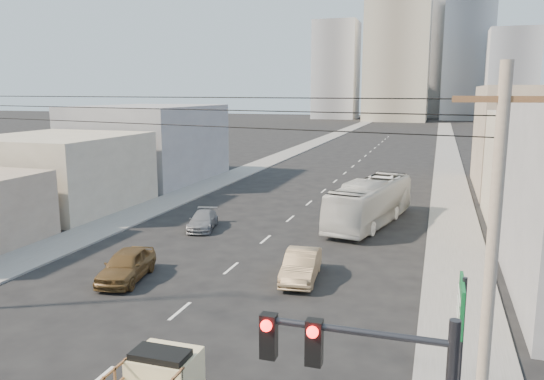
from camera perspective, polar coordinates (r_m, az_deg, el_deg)
The scene contains 17 objects.
sidewalk_left at distance 85.05m, azimuth 2.31°, elevation 4.17°, with size 3.50×180.00×0.12m, color slate.
sidewalk_right at distance 82.13m, azimuth 18.37°, elevation 3.41°, with size 3.50×180.00×0.12m, color slate.
lane_dashes at distance 66.09m, azimuth 8.28°, elevation 2.19°, with size 0.15×104.00×0.01m.
city_bus at distance 38.77m, azimuth 10.51°, elevation -1.29°, with size 2.73×11.66×3.25m, color silver.
sedan_brown at distance 28.13m, azimuth -15.39°, elevation -7.79°, with size 1.84×4.58×1.56m, color brown.
sedan_tan at distance 27.21m, azimuth 3.15°, elevation -8.12°, with size 1.59×4.56×1.50m, color #957A57.
sedan_grey at distance 37.33m, azimuth -7.47°, elevation -3.27°, with size 1.69×4.15×1.21m, color slate.
green_sign at distance 14.28m, azimuth 19.60°, elevation -13.60°, with size 0.18×1.60×5.00m.
utility_pole at distance 11.45m, azimuth 22.16°, elevation -12.07°, with size 1.80×0.24×10.00m.
overhead_wires at distance 16.72m, azimuth -21.22°, elevation 8.21°, with size 23.01×5.02×0.72m.
bldg_left_mid at distance 46.61m, azimuth -21.85°, elevation 1.81°, with size 11.00×12.00×6.00m, color #A69B85.
bldg_left_far at distance 59.01m, azimuth -13.07°, elevation 4.95°, with size 12.00×16.00×8.00m, color gray.
high_rise_tower at distance 183.31m, azimuth 13.47°, elevation 16.66°, with size 20.00×20.00×60.00m, color #9F917B.
midrise_ne at distance 197.01m, azimuth 20.23°, elevation 12.95°, with size 16.00×16.00×40.00m, color gray.
midrise_nw at distance 195.16m, azimuth 6.92°, elevation 12.65°, with size 15.00×15.00×34.00m, color gray.
midrise_back at distance 212.00m, azimuth 16.77°, elevation 13.47°, with size 18.00×18.00×44.00m, color gray.
midrise_east at distance 177.72m, azimuth 24.32°, elevation 11.06°, with size 14.00×14.00×28.00m, color gray.
Camera 1 is at (10.41, -11.58, 9.43)m, focal length 35.00 mm.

